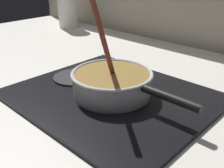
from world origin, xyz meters
TOP-DOWN VIEW (x-y plane):
  - ground at (0.00, 0.00)m, footprint 2.40×1.60m
  - hob_plate at (0.04, 0.15)m, footprint 0.56×0.48m
  - burner_ring at (0.04, 0.15)m, footprint 0.16×0.16m
  - spare_burner at (-0.13, 0.15)m, footprint 0.14×0.14m
  - cooking_pan at (0.05, 0.15)m, footprint 0.40×0.24m
  - paper_towel_roll at (-0.79, 0.64)m, footprint 0.11×0.11m

SIDE VIEW (x-z plane):
  - ground at x=0.00m, z-range -0.04..0.00m
  - hob_plate at x=0.04m, z-range 0.00..0.01m
  - spare_burner at x=-0.13m, z-range 0.01..0.02m
  - burner_ring at x=0.04m, z-range 0.01..0.02m
  - cooking_pan at x=0.05m, z-range -0.11..0.22m
  - paper_towel_roll at x=-0.79m, z-range 0.00..0.26m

